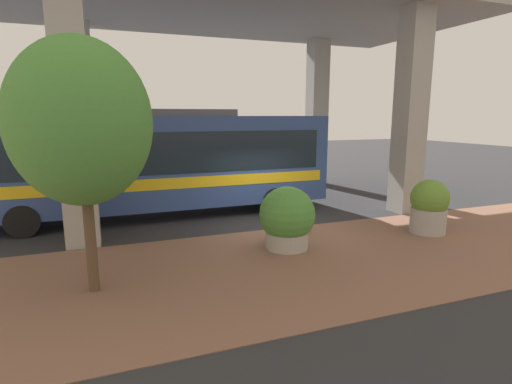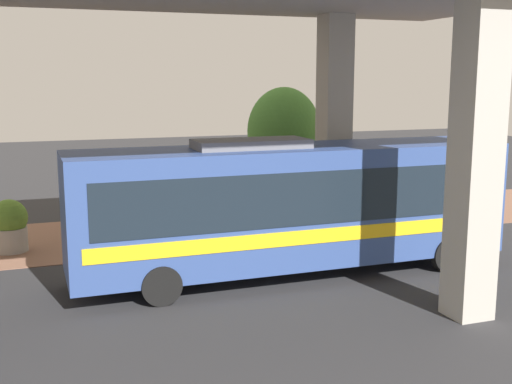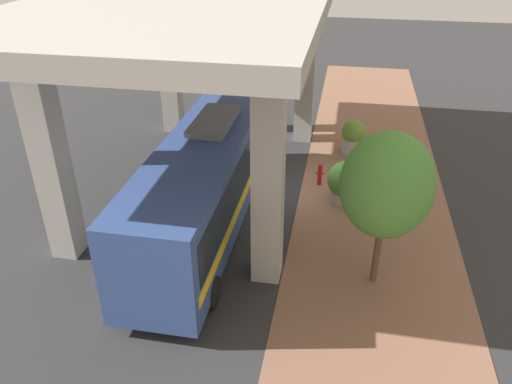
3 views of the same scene
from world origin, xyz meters
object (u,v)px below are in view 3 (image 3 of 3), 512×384
bus (207,176)px  planter_front (346,182)px  planter_middle (353,137)px  fire_hydrant (320,174)px  street_tree_near (387,186)px

bus → planter_front: 5.83m
planter_front → planter_middle: size_ratio=1.03×
fire_hydrant → street_tree_near: (-2.20, 6.11, 2.97)m
bus → street_tree_near: street_tree_near is taller
planter_middle → street_tree_near: (-0.86, 9.73, 2.64)m
bus → fire_hydrant: bearing=-134.8°
fire_hydrant → planter_front: size_ratio=0.59×
bus → fire_hydrant: (-3.87, -3.90, -1.56)m
fire_hydrant → street_tree_near: street_tree_near is taller
planter_front → bus: bearing=28.8°
street_tree_near → planter_front: bearing=-77.8°
bus → planter_middle: (-5.20, -7.51, -1.23)m
planter_front → street_tree_near: (-1.07, 4.96, 2.64)m
bus → street_tree_near: (-6.06, 2.22, 1.41)m
bus → fire_hydrant: 5.71m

